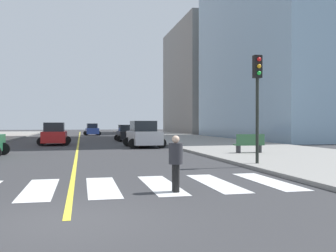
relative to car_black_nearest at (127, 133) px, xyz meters
The scene contains 12 objects.
ground_plane 34.26m from the car_black_nearest, 98.37° to the right, with size 220.00×220.00×0.00m, color #333335.
sidewalk_kerb_east 15.66m from the car_black_nearest, 62.54° to the right, with size 10.00×120.00×0.15m, color gray.
crosswalk_paint 30.31m from the car_black_nearest, 99.47° to the right, with size 13.50×4.00×0.01m.
lane_divider_paint 7.93m from the car_black_nearest, 129.18° to the left, with size 0.16×80.00×0.01m, color yellow.
parking_garage_concrete 41.30m from the car_black_nearest, 56.08° to the left, with size 18.00×24.00×21.17m, color gray.
car_black_nearest is the anchor object (origin of this frame).
car_blue_second 21.06m from the car_black_nearest, 98.40° to the left, with size 2.70×4.23×1.86m.
car_red_third 9.17m from the car_black_nearest, 139.82° to the right, with size 2.76×4.42×1.97m.
car_silver_fifth 10.85m from the car_black_nearest, 89.20° to the right, with size 3.04×4.77×2.10m.
traffic_light_near_corner 26.09m from the car_black_nearest, 83.62° to the right, with size 0.36×0.41×4.76m.
park_bench 20.61m from the car_black_nearest, 75.61° to the right, with size 1.81×0.58×1.12m.
pedestrian_crossing 31.26m from the car_black_nearest, 93.89° to the right, with size 0.39×0.39×1.58m.
Camera 1 is at (0.29, -7.96, 1.93)m, focal length 42.05 mm.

